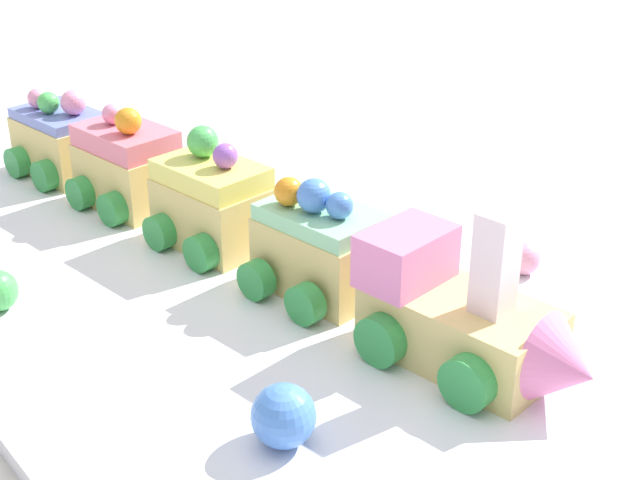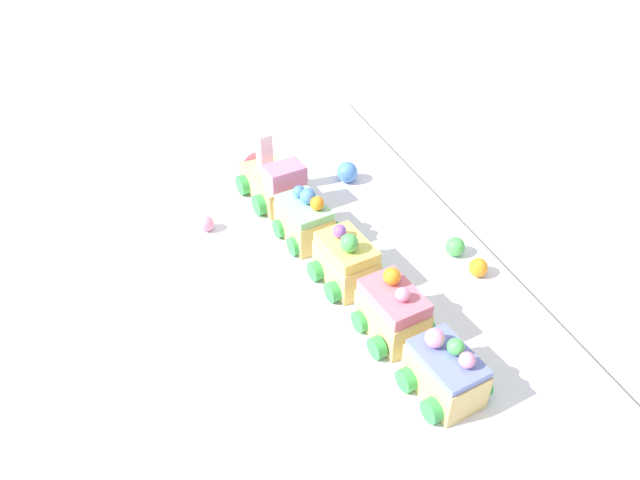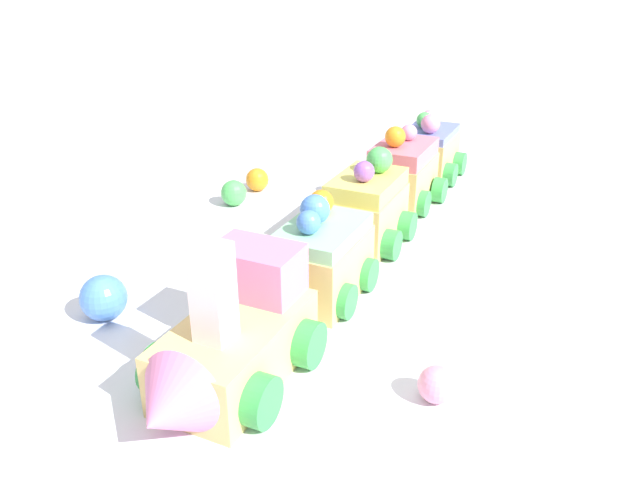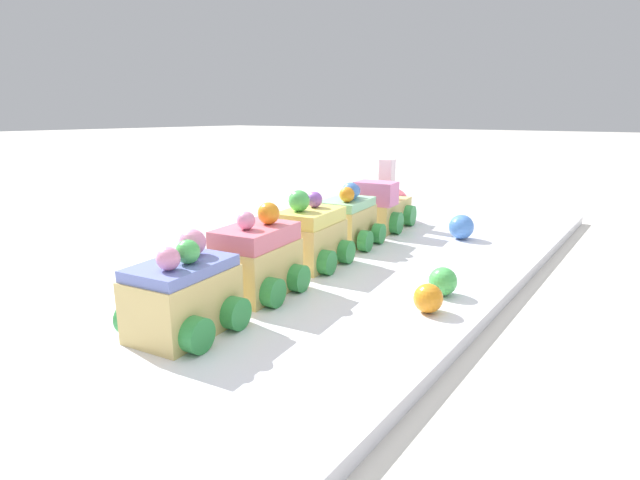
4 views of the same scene
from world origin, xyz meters
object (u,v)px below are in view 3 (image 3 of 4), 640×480
Objects in this scene: cake_car_blueberry at (428,152)px; gumball_orange at (257,180)px; cake_car_strawberry at (402,175)px; gumball_green at (234,193)px; gumball_blue at (104,298)px; gumball_pink at (437,384)px; cake_car_mint at (317,258)px; cake_car_lemon at (366,209)px; cake_train_locomotive at (229,345)px.

cake_car_blueberry is 3.46× the size of gumball_orange.
gumball_green is (0.09, -0.13, -0.02)m from cake_car_strawberry.
gumball_green is at bearing -164.20° from gumball_blue.
gumball_pink is (0.25, 0.14, -0.02)m from cake_car_strawberry.
gumball_orange is at bearing -79.54° from cake_car_strawberry.
gumball_green is 1.18× the size of gumball_pink.
cake_car_mint is 3.46× the size of gumball_orange.
cake_car_lemon is 3.27× the size of gumball_green.
gumball_pink is 0.68× the size of gumball_blue.
cake_car_mint is 0.22m from gumball_orange.
cake_train_locomotive is 0.21m from cake_car_lemon.
cake_car_strawberry reaches higher than cake_car_mint.
cake_car_blueberry is 0.19m from gumball_orange.
cake_train_locomotive is 5.40× the size of gumball_green.
cake_car_lemon is (-0.09, -0.01, 0.00)m from cake_car_mint.
cake_car_lemon is 2.62× the size of gumball_blue.
gumball_orange is (0.04, -0.14, -0.02)m from cake_car_strawberry.
cake_train_locomotive reaches higher than gumball_blue.
gumball_pink is at bearing 59.23° from gumball_green.
gumball_pink is at bearing 54.12° from cake_car_mint.
cake_car_lemon reaches higher than gumball_green.
gumball_pink is (-0.05, 0.10, -0.02)m from cake_train_locomotive.
cake_car_lemon is 0.22m from gumball_blue.
cake_car_strawberry is at bearing 123.52° from gumball_green.
gumball_pink is (0.06, 0.12, -0.02)m from cake_car_mint.
gumball_pink is (0.34, 0.15, -0.02)m from cake_car_blueberry.
gumball_orange is at bearing -152.59° from cake_train_locomotive.
cake_car_mint is at bearing 57.59° from gumball_green.
cake_car_blueberry is at bearing 170.39° from gumball_blue.
gumball_blue is at bearing -79.88° from gumball_pink.
gumball_orange is (-0.26, -0.18, -0.01)m from cake_train_locomotive.
gumball_blue reaches higher than gumball_orange.
cake_car_lemon is 0.09m from cake_car_strawberry.
cake_car_lemon is at bearing 87.77° from gumball_green.
cake_train_locomotive is 1.65× the size of cake_car_mint.
cake_car_strawberry is at bearing 165.38° from gumball_blue.
gumball_pink is at bearing 31.87° from cake_car_lemon.
cake_car_mint is 1.00× the size of cake_car_blueberry.
cake_car_lemon is 1.00× the size of cake_car_strawberry.
cake_car_strawberry is 3.86× the size of gumball_pink.
gumball_orange is at bearing -172.81° from gumball_green.
gumball_orange is at bearing -138.75° from cake_car_mint.
cake_car_mint is at bearing -118.49° from gumball_pink.
cake_car_strawberry reaches higher than gumball_orange.
gumball_pink is 0.22m from gumball_blue.
cake_car_mint is 0.13m from gumball_pink.
gumball_pink is (0.16, 0.28, -0.00)m from gumball_green.
cake_train_locomotive is 0.39m from cake_car_blueberry.
cake_car_mint reaches higher than gumball_pink.
cake_train_locomotive reaches higher than cake_car_lemon.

